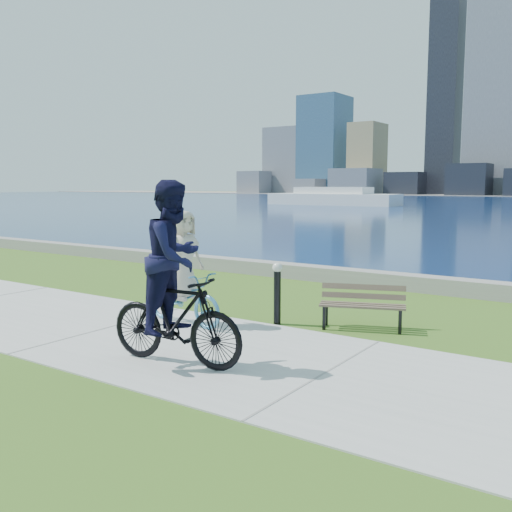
{
  "coord_description": "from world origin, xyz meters",
  "views": [
    {
      "loc": [
        3.15,
        -6.14,
        2.35
      ],
      "look_at": [
        -2.45,
        2.09,
        1.1
      ],
      "focal_mm": 40.0,
      "sensor_mm": 36.0,
      "label": 1
    }
  ],
  "objects_px": {
    "bollard_lamp": "(277,289)",
    "cyclist_man": "(175,289)",
    "park_bench": "(363,303)",
    "cyclist_woman": "(184,282)"
  },
  "relations": [
    {
      "from": "bollard_lamp",
      "to": "cyclist_woman",
      "type": "relative_size",
      "value": 0.55
    },
    {
      "from": "bollard_lamp",
      "to": "park_bench",
      "type": "bearing_deg",
      "value": 22.4
    },
    {
      "from": "park_bench",
      "to": "cyclist_woman",
      "type": "height_order",
      "value": "cyclist_woman"
    },
    {
      "from": "cyclist_woman",
      "to": "cyclist_man",
      "type": "relative_size",
      "value": 0.8
    },
    {
      "from": "bollard_lamp",
      "to": "cyclist_man",
      "type": "relative_size",
      "value": 0.44
    },
    {
      "from": "park_bench",
      "to": "cyclist_woman",
      "type": "relative_size",
      "value": 0.76
    },
    {
      "from": "park_bench",
      "to": "bollard_lamp",
      "type": "relative_size",
      "value": 1.38
    },
    {
      "from": "bollard_lamp",
      "to": "cyclist_man",
      "type": "distance_m",
      "value": 2.66
    },
    {
      "from": "park_bench",
      "to": "bollard_lamp",
      "type": "bearing_deg",
      "value": -178.19
    },
    {
      "from": "cyclist_man",
      "to": "park_bench",
      "type": "bearing_deg",
      "value": -27.88
    }
  ]
}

